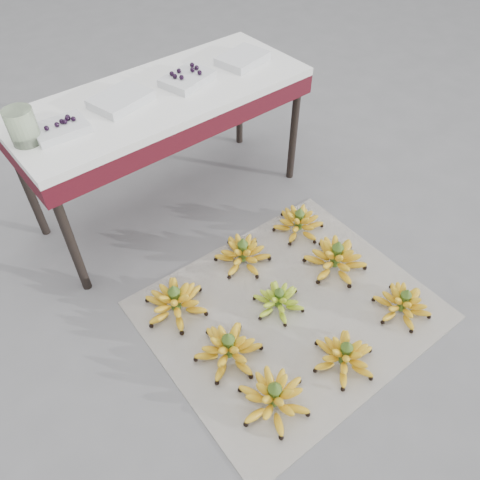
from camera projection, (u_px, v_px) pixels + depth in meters
ground at (272, 323)px, 2.15m from camera, size 60.00×60.00×0.00m
newspaper_mat at (289, 310)px, 2.20m from camera, size 1.29×1.10×0.01m
bunch_front_left at (274, 397)px, 1.83m from camera, size 0.29×0.29×0.18m
bunch_front_center at (344, 356)px, 1.96m from camera, size 0.35×0.35×0.16m
bunch_front_right at (403, 304)px, 2.15m from camera, size 0.34×0.34×0.16m
bunch_mid_left at (229, 349)px, 1.98m from camera, size 0.34×0.34×0.18m
bunch_mid_center at (279, 300)px, 2.17m from camera, size 0.25×0.25×0.15m
bunch_mid_right at (336, 258)px, 2.33m from camera, size 0.34×0.34×0.19m
bunch_back_left at (176, 302)px, 2.15m from camera, size 0.39×0.39×0.18m
bunch_back_center at (243, 254)px, 2.36m from camera, size 0.33×0.33×0.17m
bunch_back_right at (299, 223)px, 2.52m from camera, size 0.31×0.31×0.17m
vendor_table at (163, 106)px, 2.29m from camera, size 1.47×0.59×0.71m
tray_far_left at (60, 128)px, 1.97m from camera, size 0.23×0.17×0.06m
tray_left at (121, 99)px, 2.13m from camera, size 0.30×0.24×0.04m
tray_right at (187, 78)px, 2.27m from camera, size 0.28×0.23×0.06m
tray_far_right at (243, 59)px, 2.42m from camera, size 0.28×0.23×0.04m
glass_jar at (22, 126)px, 1.88m from camera, size 0.14×0.14×0.15m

